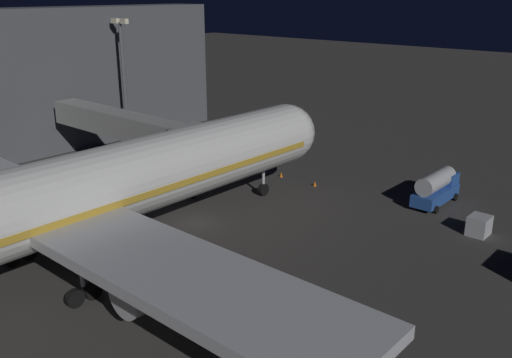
{
  "coord_description": "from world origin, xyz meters",
  "views": [
    {
      "loc": [
        -33.01,
        29.62,
        18.97
      ],
      "look_at": [
        -3.0,
        -4.54,
        3.5
      ],
      "focal_mm": 39.05,
      "sensor_mm": 36.0,
      "label": 1
    }
  ],
  "objects_px": {
    "fuel_tanker": "(437,187)",
    "traffic_cone_nose_starboard": "(281,175)",
    "apron_floodlight_mast": "(124,72)",
    "traffic_cone_nose_port": "(315,184)",
    "baggage_container_mid_row": "(479,225)",
    "jet_bridge": "(137,128)",
    "airliner_at_gate": "(48,205)"
  },
  "relations": [
    {
      "from": "baggage_container_mid_row",
      "to": "traffic_cone_nose_port",
      "type": "relative_size",
      "value": 3.28
    },
    {
      "from": "apron_floodlight_mast",
      "to": "traffic_cone_nose_port",
      "type": "height_order",
      "value": "apron_floodlight_mast"
    },
    {
      "from": "apron_floodlight_mast",
      "to": "fuel_tanker",
      "type": "relative_size",
      "value": 2.57
    },
    {
      "from": "jet_bridge",
      "to": "traffic_cone_nose_starboard",
      "type": "relative_size",
      "value": 43.36
    },
    {
      "from": "apron_floodlight_mast",
      "to": "baggage_container_mid_row",
      "type": "bearing_deg",
      "value": -177.84
    },
    {
      "from": "airliner_at_gate",
      "to": "traffic_cone_nose_port",
      "type": "distance_m",
      "value": 28.05
    },
    {
      "from": "airliner_at_gate",
      "to": "traffic_cone_nose_port",
      "type": "bearing_deg",
      "value": -94.58
    },
    {
      "from": "jet_bridge",
      "to": "traffic_cone_nose_starboard",
      "type": "xyz_separation_m",
      "value": [
        -10.49,
        -10.62,
        -5.32
      ]
    },
    {
      "from": "apron_floodlight_mast",
      "to": "traffic_cone_nose_starboard",
      "type": "relative_size",
      "value": 28.6
    },
    {
      "from": "airliner_at_gate",
      "to": "baggage_container_mid_row",
      "type": "distance_m",
      "value": 33.11
    },
    {
      "from": "jet_bridge",
      "to": "traffic_cone_nose_starboard",
      "type": "height_order",
      "value": "jet_bridge"
    },
    {
      "from": "traffic_cone_nose_starboard",
      "to": "jet_bridge",
      "type": "bearing_deg",
      "value": 45.35
    },
    {
      "from": "traffic_cone_nose_starboard",
      "to": "fuel_tanker",
      "type": "bearing_deg",
      "value": -167.45
    },
    {
      "from": "airliner_at_gate",
      "to": "jet_bridge",
      "type": "distance_m",
      "value": 21.1
    },
    {
      "from": "airliner_at_gate",
      "to": "traffic_cone_nose_port",
      "type": "relative_size",
      "value": 104.55
    },
    {
      "from": "jet_bridge",
      "to": "traffic_cone_nose_port",
      "type": "distance_m",
      "value": 19.05
    },
    {
      "from": "baggage_container_mid_row",
      "to": "apron_floodlight_mast",
      "type": "bearing_deg",
      "value": 2.16
    },
    {
      "from": "apron_floodlight_mast",
      "to": "traffic_cone_nose_port",
      "type": "bearing_deg",
      "value": -174.66
    },
    {
      "from": "airliner_at_gate",
      "to": "baggage_container_mid_row",
      "type": "height_order",
      "value": "airliner_at_gate"
    },
    {
      "from": "airliner_at_gate",
      "to": "fuel_tanker",
      "type": "bearing_deg",
      "value": -113.58
    },
    {
      "from": "airliner_at_gate",
      "to": "fuel_tanker",
      "type": "relative_size",
      "value": 9.39
    },
    {
      "from": "baggage_container_mid_row",
      "to": "traffic_cone_nose_port",
      "type": "height_order",
      "value": "baggage_container_mid_row"
    },
    {
      "from": "traffic_cone_nose_port",
      "to": "airliner_at_gate",
      "type": "bearing_deg",
      "value": 85.42
    },
    {
      "from": "traffic_cone_nose_starboard",
      "to": "baggage_container_mid_row",
      "type": "bearing_deg",
      "value": 177.58
    },
    {
      "from": "baggage_container_mid_row",
      "to": "traffic_cone_nose_starboard",
      "type": "distance_m",
      "value": 21.42
    },
    {
      "from": "fuel_tanker",
      "to": "traffic_cone_nose_starboard",
      "type": "xyz_separation_m",
      "value": [
        15.72,
        3.5,
        -1.37
      ]
    },
    {
      "from": "fuel_tanker",
      "to": "traffic_cone_nose_port",
      "type": "height_order",
      "value": "fuel_tanker"
    },
    {
      "from": "baggage_container_mid_row",
      "to": "traffic_cone_nose_starboard",
      "type": "bearing_deg",
      "value": -2.42
    },
    {
      "from": "traffic_cone_nose_port",
      "to": "traffic_cone_nose_starboard",
      "type": "bearing_deg",
      "value": 0.0
    },
    {
      "from": "traffic_cone_nose_starboard",
      "to": "apron_floodlight_mast",
      "type": "bearing_deg",
      "value": 6.34
    },
    {
      "from": "jet_bridge",
      "to": "traffic_cone_nose_starboard",
      "type": "bearing_deg",
      "value": -134.65
    },
    {
      "from": "airliner_at_gate",
      "to": "fuel_tanker",
      "type": "height_order",
      "value": "airliner_at_gate"
    }
  ]
}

